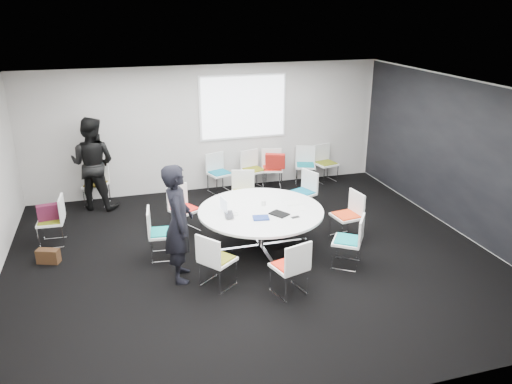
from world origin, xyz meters
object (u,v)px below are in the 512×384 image
object	(u,v)px
chair_ring_d	(185,218)
person_main	(179,223)
chair_ring_e	(162,242)
maroon_bag	(49,212)
chair_ring_a	(346,225)
chair_ring_b	(302,201)
chair_ring_h	(347,250)
chair_back_d	(305,172)
chair_spare_left	(53,230)
laptop	(232,215)
chair_ring_f	(217,270)
chair_ring_g	(289,277)
chair_back_e	(325,170)
chair_back_a	(219,181)
conference_table	(261,220)
chair_back_b	(254,177)
chair_back_c	(272,176)
brown_bag	(48,256)
chair_ring_c	(243,201)
cup	(264,203)
chair_person_back	(97,192)
person_back	(93,164)

from	to	relation	value
chair_ring_d	person_main	bearing A→B (deg)	49.24
chair_ring_e	maroon_bag	world-z (taller)	chair_ring_e
chair_ring_a	person_main	bearing A→B (deg)	92.51
chair_ring_b	chair_ring_h	size ratio (longest dim) A/B	1.00
chair_back_d	chair_ring_a	bearing A→B (deg)	102.07
chair_ring_b	chair_spare_left	distance (m)	4.73
chair_spare_left	laptop	xyz separation A→B (m)	(2.95, -1.29, 0.47)
person_main	maroon_bag	distance (m)	2.72
chair_ring_f	chair_ring_g	xyz separation A→B (m)	(0.97, -0.50, 0.00)
chair_back_d	chair_spare_left	bearing A→B (deg)	36.94
laptop	maroon_bag	size ratio (longest dim) A/B	0.86
chair_back_d	chair_back_e	distance (m)	0.53
chair_ring_e	chair_back_a	size ratio (longest dim) A/B	1.00
conference_table	chair_ring_f	size ratio (longest dim) A/B	2.44
chair_ring_d	chair_back_b	distance (m)	2.66
chair_back_b	chair_back_e	xyz separation A→B (m)	(1.80, 0.00, 0.00)
chair_ring_e	chair_back_c	world-z (taller)	same
chair_ring_g	laptop	bearing A→B (deg)	93.90
person_main	maroon_bag	xyz separation A→B (m)	(-2.02, 1.80, -0.31)
chair_ring_d	brown_bag	xyz separation A→B (m)	(-2.36, -0.56, -0.16)
chair_ring_a	chair_ring_b	bearing A→B (deg)	7.32
chair_ring_e	chair_ring_g	size ratio (longest dim) A/B	1.00
chair_ring_a	chair_spare_left	size ratio (longest dim) A/B	1.00
chair_ring_e	maroon_bag	distance (m)	2.12
chair_back_d	laptop	world-z (taller)	chair_back_d
chair_ring_c	chair_back_c	world-z (taller)	same
chair_ring_f	chair_back_d	xyz separation A→B (m)	(2.97, 3.93, 0.00)
chair_ring_a	chair_ring_g	size ratio (longest dim) A/B	1.00
chair_ring_f	chair_back_b	world-z (taller)	same
chair_ring_f	brown_bag	size ratio (longest dim) A/B	2.44
chair_ring_d	cup	xyz separation A→B (m)	(1.27, -0.86, 0.50)
chair_back_e	laptop	size ratio (longest dim) A/B	2.57
chair_back_a	chair_person_back	size ratio (longest dim) A/B	1.00
chair_ring_g	chair_person_back	distance (m)	5.21
chair_ring_h	person_main	world-z (taller)	person_main
person_main	conference_table	bearing A→B (deg)	-60.37
chair_ring_a	chair_ring_c	size ratio (longest dim) A/B	1.00
laptop	maroon_bag	xyz separation A→B (m)	(-2.97, 1.29, -0.12)
chair_spare_left	person_back	distance (m)	1.86
chair_back_d	brown_bag	distance (m)	6.02
chair_ring_f	chair_back_e	world-z (taller)	same
person_main	cup	distance (m)	1.78
chair_back_d	laptop	size ratio (longest dim) A/B	2.57
chair_ring_d	laptop	xyz separation A→B (m)	(0.63, -1.15, 0.47)
chair_ring_f	brown_bag	bearing A→B (deg)	-158.32
chair_ring_b	chair_back_d	bearing A→B (deg)	-45.38
conference_table	chair_back_d	bearing A→B (deg)	55.81
chair_back_a	brown_bag	distance (m)	4.21
chair_ring_e	chair_spare_left	size ratio (longest dim) A/B	1.00
brown_bag	conference_table	bearing A→B (deg)	-7.75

